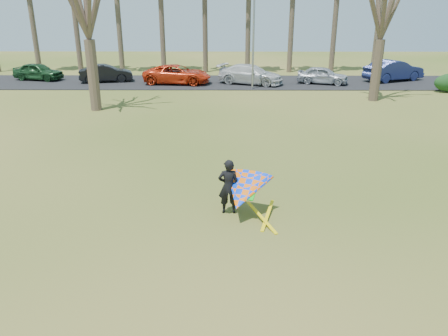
{
  "coord_description": "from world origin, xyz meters",
  "views": [
    {
      "loc": [
        0.11,
        -11.45,
        6.19
      ],
      "look_at": [
        0.0,
        2.0,
        1.1
      ],
      "focal_mm": 35.0,
      "sensor_mm": 36.0,
      "label": 1
    }
  ],
  "objects_px": {
    "car_1": "(106,73)",
    "car_2": "(177,74)",
    "car_0": "(38,71)",
    "car_3": "(250,74)",
    "car_4": "(323,75)",
    "streetlight": "(256,28)",
    "car_5": "(394,70)",
    "kite_flyer": "(242,190)"
  },
  "relations": [
    {
      "from": "car_4",
      "to": "car_3",
      "type": "bearing_deg",
      "value": 110.17
    },
    {
      "from": "car_0",
      "to": "car_5",
      "type": "relative_size",
      "value": 0.8
    },
    {
      "from": "car_5",
      "to": "car_3",
      "type": "bearing_deg",
      "value": 72.69
    },
    {
      "from": "car_3",
      "to": "car_5",
      "type": "xyz_separation_m",
      "value": [
        12.07,
        1.62,
        0.09
      ]
    },
    {
      "from": "car_3",
      "to": "car_5",
      "type": "bearing_deg",
      "value": -60.1
    },
    {
      "from": "streetlight",
      "to": "car_0",
      "type": "bearing_deg",
      "value": 167.94
    },
    {
      "from": "car_0",
      "to": "car_1",
      "type": "relative_size",
      "value": 0.98
    },
    {
      "from": "streetlight",
      "to": "car_2",
      "type": "xyz_separation_m",
      "value": [
        -6.12,
        2.16,
        -3.66
      ]
    },
    {
      "from": "car_2",
      "to": "car_1",
      "type": "bearing_deg",
      "value": 88.84
    },
    {
      "from": "streetlight",
      "to": "car_2",
      "type": "distance_m",
      "value": 7.45
    },
    {
      "from": "streetlight",
      "to": "car_1",
      "type": "distance_m",
      "value": 13.02
    },
    {
      "from": "streetlight",
      "to": "car_4",
      "type": "height_order",
      "value": "streetlight"
    },
    {
      "from": "car_0",
      "to": "kite_flyer",
      "type": "relative_size",
      "value": 1.75
    },
    {
      "from": "streetlight",
      "to": "car_5",
      "type": "distance_m",
      "value": 12.92
    },
    {
      "from": "car_0",
      "to": "car_3",
      "type": "distance_m",
      "value": 18.0
    },
    {
      "from": "streetlight",
      "to": "car_4",
      "type": "distance_m",
      "value": 7.11
    },
    {
      "from": "car_3",
      "to": "kite_flyer",
      "type": "bearing_deg",
      "value": -161.19
    },
    {
      "from": "car_2",
      "to": "car_4",
      "type": "distance_m",
      "value": 11.76
    },
    {
      "from": "car_1",
      "to": "kite_flyer",
      "type": "height_order",
      "value": "kite_flyer"
    },
    {
      "from": "car_2",
      "to": "car_5",
      "type": "xyz_separation_m",
      "value": [
        17.98,
        1.54,
        0.11
      ]
    },
    {
      "from": "car_5",
      "to": "car_0",
      "type": "bearing_deg",
      "value": 64.71
    },
    {
      "from": "car_4",
      "to": "kite_flyer",
      "type": "xyz_separation_m",
      "value": [
        -7.25,
        -23.49,
        0.11
      ]
    },
    {
      "from": "car_1",
      "to": "car_4",
      "type": "height_order",
      "value": "car_1"
    },
    {
      "from": "car_2",
      "to": "car_4",
      "type": "xyz_separation_m",
      "value": [
        11.76,
        0.05,
        -0.06
      ]
    },
    {
      "from": "car_0",
      "to": "car_2",
      "type": "relative_size",
      "value": 0.78
    },
    {
      "from": "car_1",
      "to": "car_2",
      "type": "xyz_separation_m",
      "value": [
        6.0,
        -0.82,
        0.04
      ]
    },
    {
      "from": "car_1",
      "to": "car_5",
      "type": "xyz_separation_m",
      "value": [
        23.98,
        0.72,
        0.15
      ]
    },
    {
      "from": "car_3",
      "to": "kite_flyer",
      "type": "distance_m",
      "value": 23.39
    },
    {
      "from": "car_0",
      "to": "car_2",
      "type": "distance_m",
      "value": 12.12
    },
    {
      "from": "car_3",
      "to": "car_4",
      "type": "relative_size",
      "value": 1.31
    },
    {
      "from": "car_3",
      "to": "car_4",
      "type": "distance_m",
      "value": 5.85
    },
    {
      "from": "kite_flyer",
      "to": "car_4",
      "type": "bearing_deg",
      "value": 72.84
    },
    {
      "from": "streetlight",
      "to": "kite_flyer",
      "type": "xyz_separation_m",
      "value": [
        -1.62,
        -21.27,
        -3.61
      ]
    },
    {
      "from": "streetlight",
      "to": "kite_flyer",
      "type": "distance_m",
      "value": 21.64
    },
    {
      "from": "car_0",
      "to": "car_1",
      "type": "xyz_separation_m",
      "value": [
        6.0,
        -0.89,
        -0.01
      ]
    },
    {
      "from": "streetlight",
      "to": "car_3",
      "type": "bearing_deg",
      "value": 95.81
    },
    {
      "from": "car_0",
      "to": "kite_flyer",
      "type": "xyz_separation_m",
      "value": [
        16.5,
        -25.14,
        0.08
      ]
    },
    {
      "from": "car_3",
      "to": "car_1",
      "type": "bearing_deg",
      "value": 107.92
    },
    {
      "from": "car_0",
      "to": "car_5",
      "type": "height_order",
      "value": "car_5"
    },
    {
      "from": "streetlight",
      "to": "car_4",
      "type": "relative_size",
      "value": 1.99
    },
    {
      "from": "car_2",
      "to": "car_5",
      "type": "height_order",
      "value": "car_5"
    },
    {
      "from": "car_0",
      "to": "car_4",
      "type": "xyz_separation_m",
      "value": [
        23.76,
        -1.66,
        -0.03
      ]
    }
  ]
}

